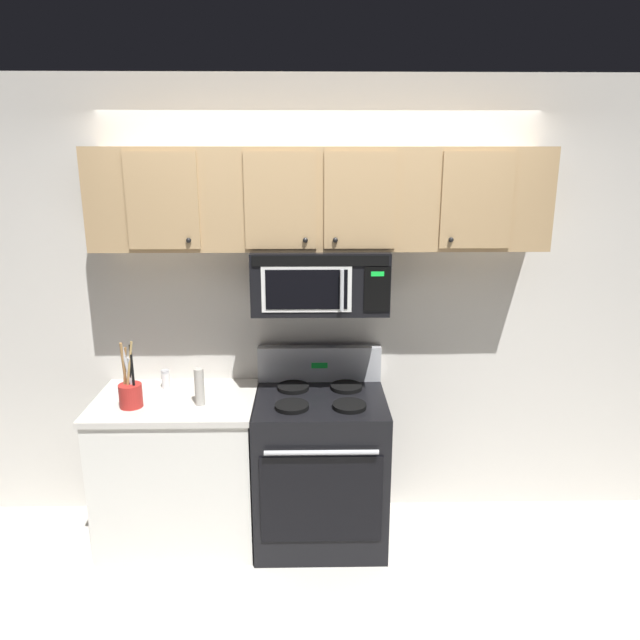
# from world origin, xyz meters

# --- Properties ---
(ground_plane) EXTENTS (8.00, 8.00, 0.00)m
(ground_plane) POSITION_xyz_m (0.00, 0.00, 0.00)
(ground_plane) COLOR beige
(back_wall) EXTENTS (5.20, 0.10, 2.70)m
(back_wall) POSITION_xyz_m (0.00, 0.79, 1.35)
(back_wall) COLOR silver
(back_wall) RESTS_ON ground_plane
(stove_range) EXTENTS (0.76, 0.69, 1.12)m
(stove_range) POSITION_xyz_m (0.00, 0.42, 0.47)
(stove_range) COLOR black
(stove_range) RESTS_ON ground_plane
(over_range_microwave) EXTENTS (0.76, 0.43, 0.35)m
(over_range_microwave) POSITION_xyz_m (-0.00, 0.54, 1.58)
(over_range_microwave) COLOR black
(upper_cabinets) EXTENTS (2.50, 0.36, 0.55)m
(upper_cabinets) POSITION_xyz_m (-0.00, 0.57, 2.02)
(upper_cabinets) COLOR tan
(counter_segment) EXTENTS (0.93, 0.65, 0.90)m
(counter_segment) POSITION_xyz_m (-0.84, 0.43, 0.45)
(counter_segment) COLOR white
(counter_segment) RESTS_ON ground_plane
(utensil_crock_red) EXTENTS (0.13, 0.13, 0.38)m
(utensil_crock_red) POSITION_xyz_m (-1.06, 0.32, 0.99)
(utensil_crock_red) COLOR red
(utensil_crock_red) RESTS_ON counter_segment
(salt_shaker) EXTENTS (0.05, 0.05, 0.11)m
(salt_shaker) POSITION_xyz_m (-0.93, 0.60, 0.96)
(salt_shaker) COLOR white
(salt_shaker) RESTS_ON counter_segment
(pepper_mill) EXTENTS (0.05, 0.05, 0.21)m
(pepper_mill) POSITION_xyz_m (-0.68, 0.34, 1.01)
(pepper_mill) COLOR #B7B2A8
(pepper_mill) RESTS_ON counter_segment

